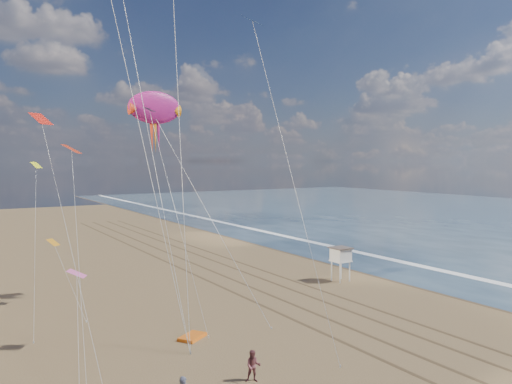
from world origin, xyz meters
The scene contains 8 objects.
wet_sand centered at (19.00, 40.00, 0.00)m, with size 260.00×260.00×0.00m, color #42301E.
foam centered at (23.20, 40.00, 0.00)m, with size 260.00×260.00×0.00m, color white.
tracks centered at (2.55, 30.00, 0.01)m, with size 7.68×120.00×0.01m.
lifeguard_stand centered at (10.27, 26.42, 2.68)m, with size 1.93×1.93×3.48m.
grounded_kite centered at (-9.54, 19.33, 0.11)m, with size 1.93×1.23×0.22m, color orange.
show_kite centered at (-8.10, 29.87, 16.84)m, with size 4.61×6.47×20.46m.
kite_flyer_b centered at (-9.50, 11.35, 0.88)m, with size 0.86×0.67×1.76m, color #8A464A.
small_kites centered at (-13.53, 23.63, 13.89)m, with size 14.86×17.46×17.53m.
Camera 1 is at (-23.69, -11.67, 12.25)m, focal length 35.00 mm.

